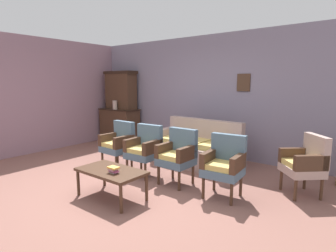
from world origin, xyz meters
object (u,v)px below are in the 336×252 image
side_cabinet (120,125)px  armchair_row_middle (145,148)px  floral_couch (196,149)px  armchair_near_couch_end (118,142)px  vase_on_cabinet (115,105)px  book_stack_on_table (113,169)px  armchair_near_cabinet (224,163)px  wingback_chair_by_fireplace (305,162)px  armchair_by_doorway (178,154)px  coffee_table (111,173)px

side_cabinet → armchair_row_middle: (2.48, -1.64, 0.03)m
floral_couch → armchair_near_couch_end: 1.56m
vase_on_cabinet → armchair_row_middle: size_ratio=0.27×
side_cabinet → floral_couch: 2.91m
side_cabinet → armchair_near_couch_end: size_ratio=1.28×
vase_on_cabinet → book_stack_on_table: (2.88, -2.57, -0.58)m
vase_on_cabinet → book_stack_on_table: 3.91m
side_cabinet → floral_couch: bearing=-10.4°
armchair_near_cabinet → wingback_chair_by_fireplace: same height
armchair_near_couch_end → wingback_chair_by_fireplace: bearing=13.8°
side_cabinet → book_stack_on_table: side_cabinet is taller
side_cabinet → wingback_chair_by_fireplace: bearing=-9.8°
armchair_near_couch_end → book_stack_on_table: (1.14, -1.12, -0.03)m
armchair_near_couch_end → wingback_chair_by_fireplace: 3.26m
floral_couch → book_stack_on_table: bearing=-88.6°
armchair_near_cabinet → book_stack_on_table: 1.58m
armchair_near_couch_end → armchair_by_doorway: (1.42, 0.01, 0.00)m
wingback_chair_by_fireplace → book_stack_on_table: (-2.02, -1.90, -0.03)m
floral_couch → coffee_table: floral_couch is taller
book_stack_on_table → coffee_table: bearing=152.3°
coffee_table → book_stack_on_table: bearing=-27.7°
coffee_table → wingback_chair_by_fireplace: bearing=40.3°
wingback_chair_by_fireplace → armchair_row_middle: bearing=-162.2°
side_cabinet → armchair_row_middle: side_cabinet is taller
armchair_near_couch_end → vase_on_cabinet: bearing=140.1°
floral_couch → coffee_table: bearing=-92.0°
armchair_near_cabinet → armchair_by_doorway: bearing=179.3°
side_cabinet → armchair_near_couch_end: bearing=-42.6°
armchair_row_middle → armchair_by_doorway: size_ratio=1.00×
coffee_table → book_stack_on_table: 0.17m
armchair_row_middle → armchair_by_doorway: same height
armchair_by_doorway → book_stack_on_table: 1.16m
wingback_chair_by_fireplace → coffee_table: size_ratio=0.90×
armchair_by_doorway → book_stack_on_table: bearing=-103.6°
vase_on_cabinet → armchair_near_couch_end: size_ratio=0.27×
armchair_near_couch_end → armchair_near_cabinet: (2.25, -0.00, 0.00)m
side_cabinet → vase_on_cabinet: size_ratio=4.79×
vase_on_cabinet → coffee_table: vase_on_cabinet is taller
side_cabinet → armchair_near_cabinet: (4.03, -1.63, 0.03)m
side_cabinet → armchair_near_cabinet: 4.34m
armchair_by_doorway → wingback_chair_by_fireplace: bearing=23.7°
book_stack_on_table → floral_couch: bearing=91.4°
vase_on_cabinet → floral_couch: vase_on_cabinet is taller
side_cabinet → armchair_near_cabinet: bearing=-22.1°
side_cabinet → armchair_by_doorway: bearing=-27.0°
armchair_by_doorway → book_stack_on_table: (-0.27, -1.13, -0.03)m
wingback_chair_by_fireplace → coffee_table: wingback_chair_by_fireplace is taller
coffee_table → floral_couch: bearing=88.0°
side_cabinet → armchair_near_couch_end: side_cabinet is taller
side_cabinet → coffee_table: size_ratio=1.16×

